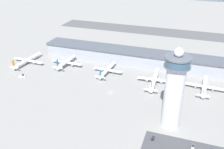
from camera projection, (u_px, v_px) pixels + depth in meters
The scene contains 12 objects.
ground_plane at pixel (110, 92), 229.52m from camera, with size 1000.00×1000.00×0.00m, color gray.
terminal_building at pixel (131, 56), 284.85m from camera, with size 205.51×25.00×16.08m.
runway_strip at pixel (152, 31), 400.13m from camera, with size 308.26×44.00×0.01m, color #515154.
control_tower at pixel (174, 90), 174.18m from camera, with size 18.14×18.14×61.36m.
airplane_gate_alpha at pixel (27, 60), 284.73m from camera, with size 39.50×45.25×12.82m.
airplane_gate_bravo at pixel (66, 62), 278.82m from camera, with size 37.23×35.45×14.25m.
airplane_gate_charlie at pixel (108, 70), 262.54m from camera, with size 31.79×39.36×12.31m.
airplane_gate_delta at pixel (154, 79), 242.91m from camera, with size 33.65×45.50×13.94m.
airplane_gate_echo at pixel (204, 86), 231.24m from camera, with size 36.55×38.49×12.96m.
service_truck_fuel at pixel (23, 76), 256.96m from camera, with size 6.77×4.36×2.61m.
car_silver_sedan at pixel (153, 138), 173.34m from camera, with size 1.83×4.38×1.44m.
car_maroon_suv at pixel (193, 146), 166.08m from camera, with size 1.88×4.04×1.48m.
Camera 1 is at (66.14, -185.90, 118.39)m, focal length 40.00 mm.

